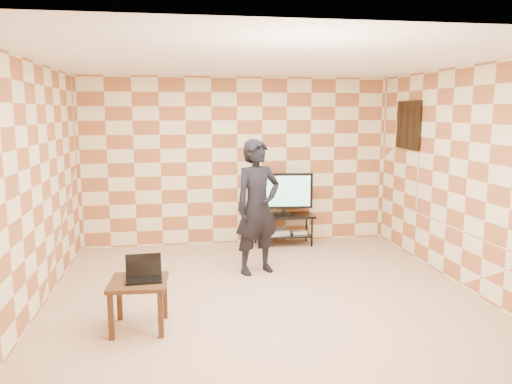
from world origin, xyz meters
The scene contains 14 objects.
floor centered at (0.00, 0.00, 0.00)m, with size 5.00×5.00×0.00m, color tan.
wall_back centered at (0.00, 2.50, 1.35)m, with size 5.00×0.02×2.70m, color beige.
wall_front centered at (0.00, -2.50, 1.35)m, with size 5.00×0.02×2.70m, color beige.
wall_left centered at (-2.50, 0.00, 1.35)m, with size 0.02×5.00×2.70m, color beige.
wall_right centered at (2.50, 0.00, 1.35)m, with size 0.02×5.00×2.70m, color beige.
ceiling centered at (0.00, 0.00, 2.70)m, with size 5.00×5.00×0.02m, color white.
wall_art centered at (2.47, 1.55, 1.95)m, with size 0.04×0.72×0.72m.
tv_stand centered at (0.71, 2.22, 0.37)m, with size 0.98×0.44×0.50m.
tv centered at (0.71, 2.21, 0.88)m, with size 0.93×0.20×0.68m.
dvd_player centered at (0.55, 2.25, 0.21)m, with size 0.46×0.33×0.08m, color #B5B5B7.
game_console centered at (0.98, 2.23, 0.20)m, with size 0.23×0.17×0.05m, color silver.
side_table centered at (-1.39, -0.66, 0.41)m, with size 0.59×0.59×0.50m.
laptop centered at (-1.33, -0.63, 0.55)m, with size 0.37×0.30×0.24m.
person centered at (0.07, 0.90, 0.90)m, with size 0.65×0.43×1.80m, color black.
Camera 1 is at (-0.99, -5.51, 2.15)m, focal length 35.00 mm.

